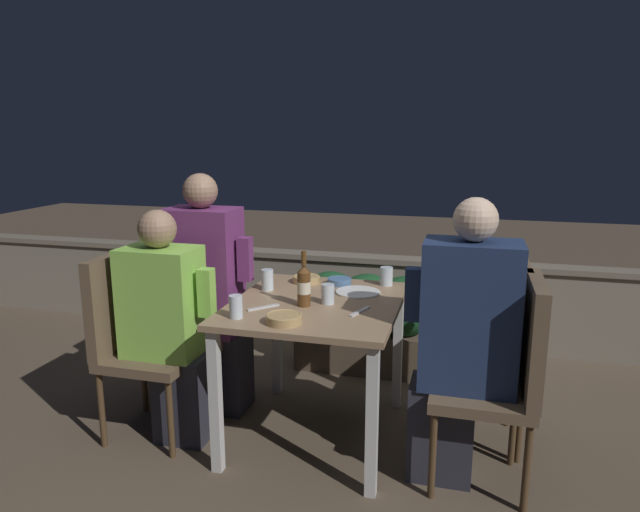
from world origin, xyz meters
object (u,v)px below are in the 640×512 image
object	(u,v)px
person_green_blouse	(169,326)
person_purple_stripe	(210,294)
chair_left_near	(133,330)
beer_bottle	(304,285)
chair_right_far	(498,338)
chair_right_near	(509,367)
person_navy_jumper	(461,343)
chair_left_far	(178,311)

from	to	relation	value
person_green_blouse	person_purple_stripe	size ratio (longest dim) A/B	0.89
chair_left_near	beer_bottle	distance (m)	0.94
person_purple_stripe	chair_right_far	size ratio (longest dim) A/B	1.40
chair_right_near	person_navy_jumper	distance (m)	0.23
chair_right_near	chair_right_far	bearing A→B (deg)	95.14
person_green_blouse	chair_right_far	size ratio (longest dim) A/B	1.25
chair_left_far	person_navy_jumper	world-z (taller)	person_navy_jumper
person_purple_stripe	person_navy_jumper	bearing A→B (deg)	-13.99
chair_right_near	beer_bottle	world-z (taller)	beer_bottle
chair_left_far	beer_bottle	size ratio (longest dim) A/B	3.52
chair_right_near	person_navy_jumper	bearing A→B (deg)	180.00
chair_right_far	chair_left_far	bearing A→B (deg)	-179.66
beer_bottle	chair_right_far	bearing A→B (deg)	15.04
person_purple_stripe	person_navy_jumper	distance (m)	1.43
person_navy_jumper	beer_bottle	bearing A→B (deg)	172.20
chair_left_far	chair_right_near	xyz separation A→B (m)	(1.80, -0.34, 0.00)
person_purple_stripe	beer_bottle	bearing A→B (deg)	-21.09
chair_left_far	chair_right_far	world-z (taller)	same
chair_right_far	beer_bottle	bearing A→B (deg)	-164.96
chair_left_near	person_navy_jumper	size ratio (longest dim) A/B	0.74
chair_left_far	chair_right_far	bearing A→B (deg)	0.34
chair_right_near	person_green_blouse	bearing A→B (deg)	-179.70
chair_left_far	chair_right_near	bearing A→B (deg)	-10.86
chair_left_near	person_purple_stripe	distance (m)	0.46
chair_left_far	chair_right_far	distance (m)	1.77
person_green_blouse	chair_right_far	bearing A→B (deg)	12.68
chair_left_far	chair_right_near	world-z (taller)	same
person_navy_jumper	beer_bottle	distance (m)	0.79
chair_right_near	beer_bottle	bearing A→B (deg)	173.87
chair_left_near	person_green_blouse	world-z (taller)	person_green_blouse
chair_left_far	beer_bottle	world-z (taller)	beer_bottle
chair_left_far	beer_bottle	xyz separation A→B (m)	(0.83, -0.24, 0.28)
person_navy_jumper	chair_right_far	bearing A→B (deg)	63.66
chair_left_far	person_navy_jumper	size ratio (longest dim) A/B	0.74
chair_left_far	person_purple_stripe	bearing A→B (deg)	-0.00
chair_left_near	chair_right_near	bearing A→B (deg)	0.26
person_purple_stripe	person_navy_jumper	world-z (taller)	person_purple_stripe
person_green_blouse	person_purple_stripe	xyz separation A→B (m)	(0.06, 0.35, 0.08)
chair_left_near	chair_right_near	xyz separation A→B (m)	(1.86, 0.01, 0.00)
chair_right_near	chair_right_far	xyz separation A→B (m)	(-0.03, 0.36, 0.00)
chair_left_near	person_navy_jumper	world-z (taller)	person_navy_jumper
chair_left_far	person_green_blouse	bearing A→B (deg)	-67.22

